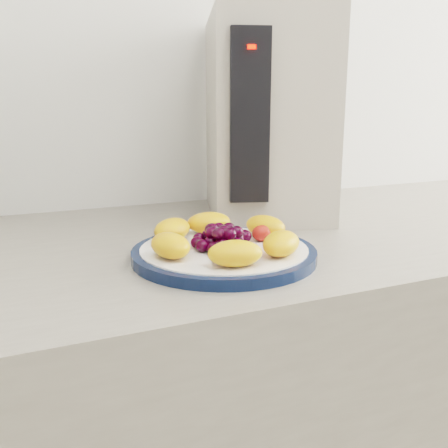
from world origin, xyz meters
name	(u,v)px	position (x,y,z in m)	size (l,w,h in m)	color
wall_back	(128,4)	(0.00, 1.51, 1.30)	(3.50, 0.02, 2.60)	silver
plate_rim	(224,254)	(0.01, 1.08, 0.91)	(0.25, 0.25, 0.01)	#0B1938
plate_face	(224,253)	(0.01, 1.08, 0.91)	(0.23, 0.23, 0.02)	white
appliance_body	(266,118)	(0.21, 1.33, 1.08)	(0.21, 0.29, 0.37)	#B2A89A
appliance_panel	(250,117)	(0.11, 1.20, 1.09)	(0.06, 0.02, 0.27)	black
appliance_led	(252,47)	(0.11, 1.19, 1.19)	(0.01, 0.01, 0.01)	#FF0C05
fruit_plate	(224,236)	(0.02, 1.08, 0.93)	(0.22, 0.22, 0.03)	orange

